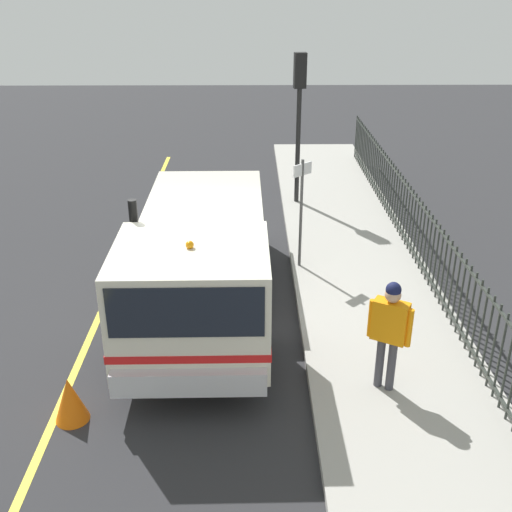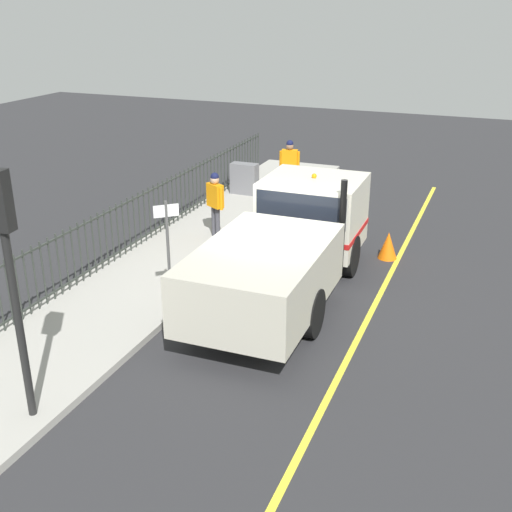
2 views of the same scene
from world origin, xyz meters
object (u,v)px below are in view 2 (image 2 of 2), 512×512
Objects in this scene: worker_standing at (215,198)px; street_sign at (168,242)px; utility_cabinet at (244,179)px; traffic_cone at (388,245)px; work_truck at (292,239)px; traffic_light_near at (7,248)px; pedestrian_distant at (289,162)px.

street_sign is (-0.93, 4.15, 0.36)m from worker_standing.
utility_cabinet reaches higher than traffic_cone.
street_sign is at bearing -134.43° from work_truck.
traffic_light_near reaches higher than utility_cabinet.
street_sign is (-1.78, 8.11, 0.93)m from utility_cabinet.
work_truck is 2.78m from street_sign.
traffic_light_near is (2.13, 5.95, 1.65)m from work_truck.
pedestrian_distant is 5.60m from traffic_cone.
pedestrian_distant is at bearing 108.84° from work_truck.
pedestrian_distant is at bearing 83.80° from traffic_light_near.
work_truck is 9.53× the size of traffic_cone.
traffic_light_near reaches higher than worker_standing.
traffic_cone is 5.98m from street_sign.
utility_cabinet is (3.68, -6.12, -0.57)m from work_truck.
traffic_light_near reaches higher than work_truck.
traffic_light_near is at bearing 66.41° from traffic_cone.
worker_standing is 4.42m from pedestrian_distant.
utility_cabinet is at bearing -77.65° from street_sign.
street_sign reaches higher than traffic_cone.
work_truck is 3.25m from traffic_cone.
street_sign reaches higher than utility_cabinet.
work_truck reaches higher than street_sign.
traffic_cone is at bearing 36.14° from worker_standing.
work_truck is 6.57× the size of utility_cabinet.
traffic_light_near reaches higher than traffic_cone.
traffic_cone is (-3.76, -8.62, -2.52)m from traffic_light_near.
traffic_light_near reaches higher than street_sign.
work_truck is 2.85× the size of street_sign.
worker_standing is 8.31m from traffic_light_near.
traffic_light_near is at bearing -100.33° from pedestrian_distant.
utility_cabinet is 0.43× the size of street_sign.
street_sign is at bearing -98.48° from pedestrian_distant.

